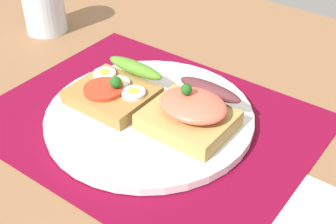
# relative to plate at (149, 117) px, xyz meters

# --- Properties ---
(ground_plane) EXTENTS (1.20, 0.90, 0.03)m
(ground_plane) POSITION_rel_plate_xyz_m (0.00, 0.00, -0.02)
(ground_plane) COLOR brown
(placemat) EXTENTS (0.41, 0.33, 0.00)m
(placemat) POSITION_rel_plate_xyz_m (0.00, 0.00, -0.01)
(placemat) COLOR maroon
(placemat) RESTS_ON ground_plane
(plate) EXTENTS (0.27, 0.27, 0.01)m
(plate) POSITION_rel_plate_xyz_m (0.00, 0.00, 0.00)
(plate) COLOR white
(plate) RESTS_ON placemat
(sandwich_egg_tomato) EXTENTS (0.10, 0.10, 0.04)m
(sandwich_egg_tomato) POSITION_rel_plate_xyz_m (-0.06, 0.00, 0.02)
(sandwich_egg_tomato) COLOR olive
(sandwich_egg_tomato) RESTS_ON plate
(sandwich_salmon) EXTENTS (0.11, 0.10, 0.06)m
(sandwich_salmon) POSITION_rel_plate_xyz_m (0.06, 0.01, 0.03)
(sandwich_salmon) COLOR #AA8E4C
(sandwich_salmon) RESTS_ON plate
(drinking_glass) EXTENTS (0.07, 0.07, 0.10)m
(drinking_glass) POSITION_rel_plate_xyz_m (-0.31, 0.10, 0.04)
(drinking_glass) COLOR silver
(drinking_glass) RESTS_ON ground_plane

